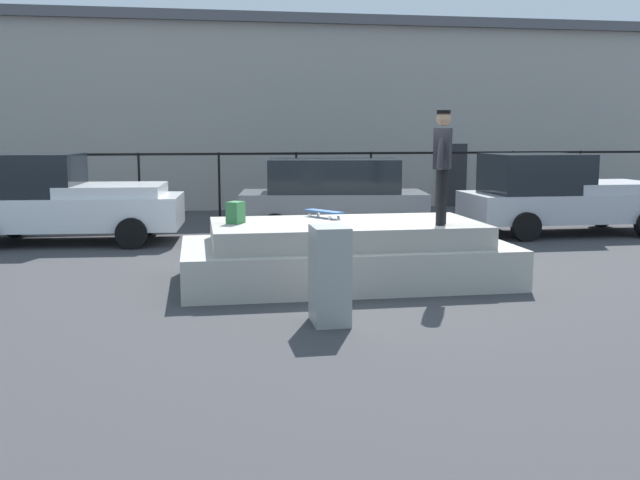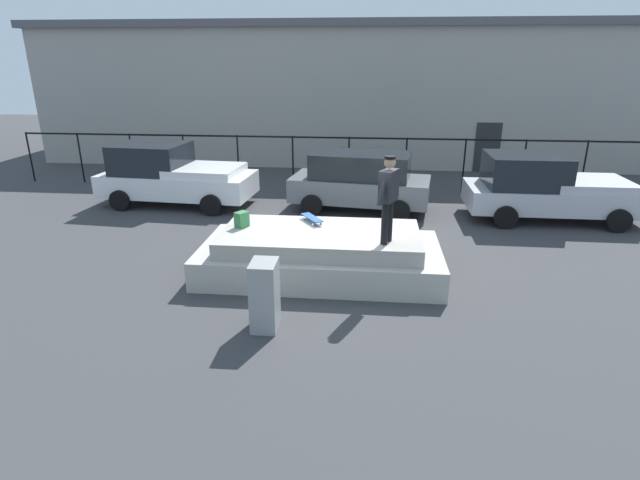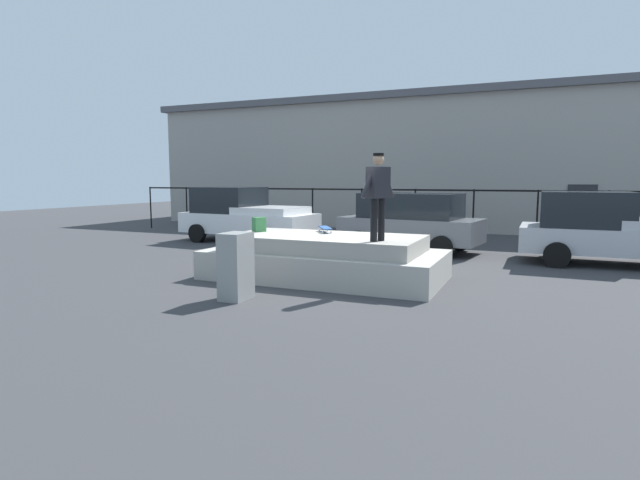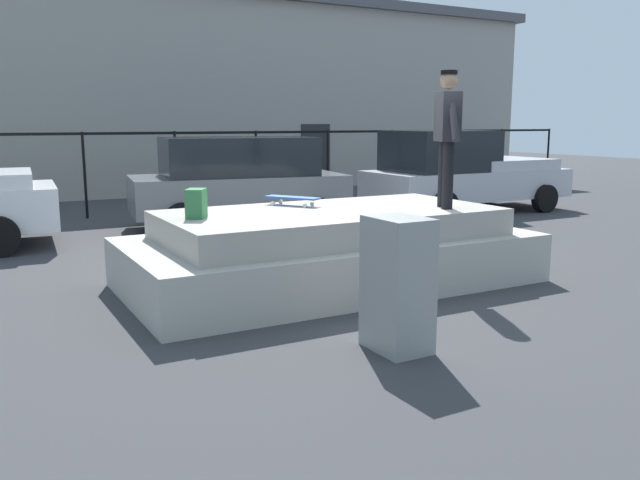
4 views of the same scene
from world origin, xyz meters
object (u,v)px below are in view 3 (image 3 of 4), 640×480
(skateboarder, at_px, (378,190))
(utility_box, at_px, (236,266))
(car_grey_hatchback_mid, at_px, (410,221))
(backpack, at_px, (259,224))
(car_silver_pickup_far, at_px, (613,229))
(skateboard, at_px, (325,228))
(car_white_pickup_near, at_px, (245,215))

(skateboarder, height_order, utility_box, skateboarder)
(car_grey_hatchback_mid, relative_size, utility_box, 3.56)
(backpack, relative_size, car_silver_pickup_far, 0.07)
(backpack, distance_m, utility_box, 2.82)
(skateboard, xyz_separation_m, car_grey_hatchback_mid, (0.98, 4.34, -0.13))
(car_grey_hatchback_mid, bearing_deg, car_white_pickup_near, 178.77)
(skateboard, distance_m, car_silver_pickup_far, 7.45)
(car_white_pickup_near, height_order, car_grey_hatchback_mid, car_white_pickup_near)
(skateboard, bearing_deg, car_silver_pickup_far, 32.02)
(skateboard, distance_m, backpack, 1.56)
(skateboarder, distance_m, utility_box, 3.14)
(backpack, xyz_separation_m, car_white_pickup_near, (-3.49, 4.96, -0.19))
(skateboarder, xyz_separation_m, car_white_pickup_near, (-6.60, 5.63, -1.03))
(skateboarder, xyz_separation_m, car_silver_pickup_far, (4.69, 5.11, -1.05))
(backpack, distance_m, car_silver_pickup_far, 8.97)
(car_silver_pickup_far, bearing_deg, skateboard, -147.98)
(car_grey_hatchback_mid, bearing_deg, backpack, -117.01)
(car_silver_pickup_far, bearing_deg, backpack, -150.37)
(backpack, relative_size, car_grey_hatchback_mid, 0.08)
(backpack, xyz_separation_m, utility_box, (1.01, -2.58, -0.52))
(car_white_pickup_near, relative_size, car_grey_hatchback_mid, 1.12)
(skateboard, bearing_deg, skateboarder, -35.58)
(skateboarder, relative_size, car_grey_hatchback_mid, 0.40)
(utility_box, bearing_deg, car_grey_hatchback_mid, 78.32)
(utility_box, bearing_deg, skateboard, 80.68)
(skateboard, height_order, utility_box, utility_box)
(skateboarder, bearing_deg, car_silver_pickup_far, 47.46)
(skateboard, relative_size, backpack, 2.20)
(car_silver_pickup_far, bearing_deg, skateboarder, -132.54)
(backpack, distance_m, car_white_pickup_near, 6.07)
(car_white_pickup_near, distance_m, car_grey_hatchback_mid, 5.95)
(skateboarder, relative_size, utility_box, 1.41)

